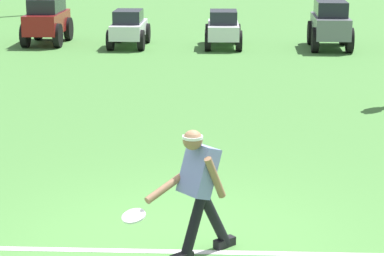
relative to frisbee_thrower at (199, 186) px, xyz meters
name	(u,v)px	position (x,y,z in m)	size (l,w,h in m)	color
ground_plane	(172,243)	(-0.33, 0.34, -0.80)	(80.00, 80.00, 0.00)	#4C883E
field_line_paint	(170,251)	(-0.33, 0.09, -0.80)	(22.36, 0.10, 0.01)	white
frisbee_thrower	(199,186)	(0.00, 0.00, 0.00)	(0.96, 0.69, 1.43)	black
frisbee_in_flight	(134,216)	(-0.65, -0.36, -0.21)	(0.35, 0.35, 0.09)	white
parked_car_slot_b	(47,19)	(-5.57, 15.18, -0.06)	(1.21, 2.37, 1.40)	maroon
parked_car_slot_c	(129,28)	(-2.98, 14.76, -0.24)	(1.12, 2.22, 1.10)	silver
parked_car_slot_d	(223,28)	(-0.16, 14.84, -0.24)	(1.17, 2.23, 1.10)	silver
parked_car_slot_e	(330,23)	(2.99, 14.82, -0.06)	(1.17, 2.36, 1.40)	slate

